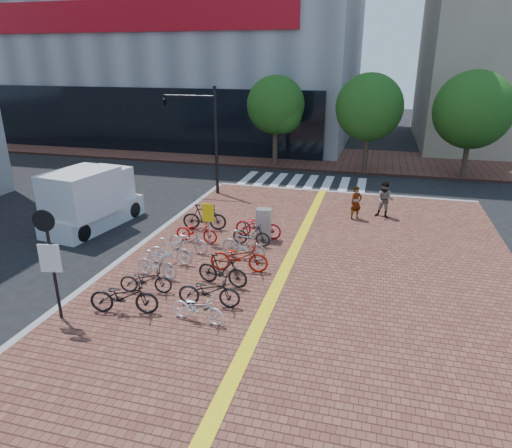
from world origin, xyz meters
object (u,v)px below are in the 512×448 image
(utility_box, at_px, (264,224))
(bike_2, at_px, (157,264))
(yellow_sign, at_px, (208,216))
(bike_0, at_px, (124,296))
(bike_12, at_px, (251,234))
(pedestrian_b, at_px, (385,200))
(bike_7, at_px, (198,308))
(bike_13, at_px, (258,226))
(bike_11, at_px, (243,245))
(bike_6, at_px, (204,217))
(box_truck, at_px, (90,199))
(bike_5, at_px, (197,231))
(bike_9, at_px, (222,270))
(traffic_light_pole, at_px, (192,120))
(bike_3, at_px, (170,251))
(bike_4, at_px, (188,241))
(bike_1, at_px, (146,280))
(pedestrian_a, at_px, (356,203))
(notice_sign, at_px, (50,252))
(bike_8, at_px, (209,291))
(bike_10, at_px, (239,257))

(utility_box, bearing_deg, bike_2, -121.74)
(yellow_sign, bearing_deg, bike_0, -95.49)
(bike_12, distance_m, pedestrian_b, 6.99)
(bike_7, xyz_separation_m, bike_13, (-0.00, 6.59, 0.09))
(bike_11, bearing_deg, bike_0, 164.40)
(bike_6, xyz_separation_m, box_truck, (-5.13, -0.53, 0.55))
(bike_2, height_order, bike_5, bike_2)
(bike_2, distance_m, bike_11, 3.23)
(bike_9, height_order, utility_box, utility_box)
(traffic_light_pole, bearing_deg, bike_9, -63.35)
(bike_3, bearing_deg, bike_0, 179.07)
(bike_3, distance_m, yellow_sign, 2.31)
(bike_4, xyz_separation_m, bike_11, (2.21, -0.09, 0.09))
(bike_1, bearing_deg, bike_5, -11.12)
(bike_11, xyz_separation_m, pedestrian_a, (3.68, 5.56, 0.23))
(traffic_light_pole, bearing_deg, bike_5, -67.37)
(bike_5, height_order, pedestrian_b, pedestrian_b)
(bike_9, distance_m, pedestrian_b, 9.71)
(bike_9, distance_m, notice_sign, 5.13)
(bike_11, bearing_deg, bike_9, -170.85)
(bike_0, xyz_separation_m, bike_8, (2.23, 0.99, -0.04))
(bike_10, bearing_deg, yellow_sign, 35.30)
(traffic_light_pole, bearing_deg, notice_sign, -84.40)
(pedestrian_a, distance_m, box_truck, 11.85)
(bike_0, xyz_separation_m, bike_7, (2.22, 0.11, -0.10))
(bike_5, distance_m, bike_8, 5.11)
(box_truck, bearing_deg, yellow_sign, -9.34)
(bike_0, relative_size, bike_8, 1.07)
(bike_11, relative_size, pedestrian_a, 1.18)
(bike_11, height_order, pedestrian_b, pedestrian_b)
(utility_box, bearing_deg, bike_10, -91.96)
(bike_3, distance_m, bike_10, 2.52)
(bike_2, height_order, bike_13, bike_13)
(bike_0, xyz_separation_m, bike_3, (-0.13, 3.37, -0.03))
(bike_11, bearing_deg, bike_7, -169.41)
(bike_3, relative_size, pedestrian_b, 1.00)
(bike_3, bearing_deg, utility_box, -42.67)
(bike_1, bearing_deg, bike_2, -3.52)
(pedestrian_b, bearing_deg, bike_11, -117.14)
(pedestrian_a, height_order, pedestrian_b, pedestrian_b)
(traffic_light_pole, relative_size, box_truck, 1.15)
(bike_10, height_order, bike_11, bike_11)
(bike_6, height_order, bike_11, bike_6)
(bike_3, height_order, bike_11, bike_11)
(bike_4, height_order, yellow_sign, yellow_sign)
(pedestrian_a, xyz_separation_m, traffic_light_pole, (-8.82, 2.40, 3.11))
(bike_2, bearing_deg, bike_6, 9.18)
(traffic_light_pole, bearing_deg, box_truck, -112.28)
(bike_5, bearing_deg, traffic_light_pole, 22.53)
(bike_1, distance_m, bike_2, 1.06)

